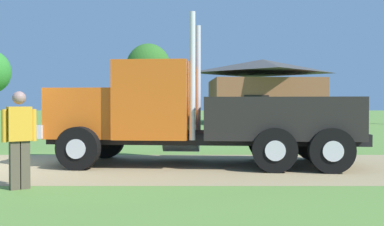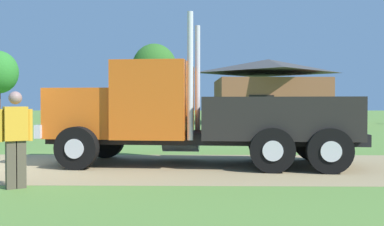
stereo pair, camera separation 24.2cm
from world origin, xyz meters
TOP-DOWN VIEW (x-y plane):
  - ground_plane at (0.00, 0.00)m, footprint 200.00×200.00m
  - dirt_track at (0.00, 0.00)m, footprint 120.00×5.11m
  - truck_foreground_white at (4.60, 0.44)m, footprint 7.98×3.22m
  - visitor_standing_near at (1.39, -2.83)m, footprint 0.52×0.43m
  - shed_building at (10.25, 25.33)m, footprint 8.96×8.48m
  - tree_mid at (0.03, 34.96)m, footprint 4.63×4.63m

SIDE VIEW (x-z plane):
  - ground_plane at x=0.00m, z-range 0.00..0.00m
  - dirt_track at x=0.00m, z-range 0.00..0.01m
  - visitor_standing_near at x=1.39m, z-range 0.07..1.84m
  - truck_foreground_white at x=4.60m, z-range -0.61..3.07m
  - shed_building at x=10.25m, z-range -0.09..5.09m
  - tree_mid at x=0.03m, z-range 1.32..9.08m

